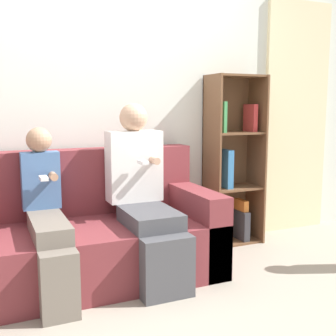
# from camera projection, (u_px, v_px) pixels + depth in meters

# --- Properties ---
(ground_plane) EXTENTS (14.00, 14.00, 0.00)m
(ground_plane) POSITION_uv_depth(u_px,v_px,m) (150.00, 302.00, 2.66)
(ground_plane) COLOR #9E9384
(back_wall) EXTENTS (10.00, 0.06, 2.55)m
(back_wall) POSITION_uv_depth(u_px,v_px,m) (103.00, 100.00, 3.37)
(back_wall) COLOR silver
(back_wall) RESTS_ON ground_plane
(curtain_panel) EXTENTS (0.72, 0.04, 2.21)m
(curtain_panel) POSITION_uv_depth(u_px,v_px,m) (296.00, 118.00, 4.12)
(curtain_panel) COLOR beige
(curtain_panel) RESTS_ON ground_plane
(couch) EXTENTS (2.01, 0.87, 0.90)m
(couch) POSITION_uv_depth(u_px,v_px,m) (74.00, 239.00, 2.96)
(couch) COLOR maroon
(couch) RESTS_ON ground_plane
(adult_seated) EXTENTS (0.40, 0.79, 1.24)m
(adult_seated) POSITION_uv_depth(u_px,v_px,m) (143.00, 190.00, 3.00)
(adult_seated) COLOR #47474C
(adult_seated) RESTS_ON ground_plane
(child_seated) EXTENTS (0.26, 0.81, 1.08)m
(child_seated) POSITION_uv_depth(u_px,v_px,m) (48.00, 214.00, 2.70)
(child_seated) COLOR #70665B
(child_seated) RESTS_ON ground_plane
(bookshelf) EXTENTS (0.48, 0.31, 1.49)m
(bookshelf) POSITION_uv_depth(u_px,v_px,m) (232.00, 169.00, 3.77)
(bookshelf) COLOR brown
(bookshelf) RESTS_ON ground_plane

